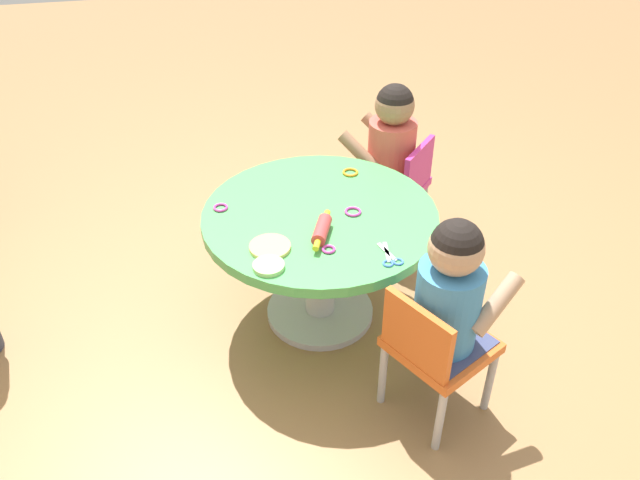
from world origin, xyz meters
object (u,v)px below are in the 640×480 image
(child_chair_right, at_px, (396,187))
(seated_child_right, at_px, (391,140))
(craft_scissors, at_px, (390,258))
(child_chair_left, at_px, (434,348))
(rolling_pin, at_px, (322,230))
(seated_child_left, at_px, (451,290))
(craft_table, at_px, (320,239))

(child_chair_right, xyz_separation_m, seated_child_right, (0.03, 0.03, 0.23))
(seated_child_right, bearing_deg, craft_scissors, 163.09)
(child_chair_left, relative_size, rolling_pin, 2.43)
(seated_child_left, xyz_separation_m, seated_child_right, (1.01, -0.11, 0.00))
(seated_child_right, distance_m, rolling_pin, 0.75)
(seated_child_left, bearing_deg, rolling_pin, 39.33)
(child_chair_right, bearing_deg, child_chair_left, 169.99)
(child_chair_right, distance_m, seated_child_right, 0.23)
(craft_table, bearing_deg, seated_child_right, -41.75)
(craft_table, xyz_separation_m, child_chair_left, (-0.56, -0.27, -0.08))
(child_chair_left, height_order, seated_child_right, seated_child_right)
(craft_table, distance_m, rolling_pin, 0.21)
(child_chair_left, relative_size, seated_child_right, 1.05)
(seated_child_left, relative_size, rolling_pin, 2.31)
(seated_child_left, relative_size, craft_scissors, 3.73)
(child_chair_right, bearing_deg, seated_child_left, 171.79)
(child_chair_left, relative_size, craft_scissors, 3.92)
(child_chair_right, relative_size, rolling_pin, 2.43)
(craft_table, distance_m, seated_child_left, 0.64)
(child_chair_left, distance_m, rolling_pin, 0.56)
(child_chair_left, bearing_deg, seated_child_right, -8.15)
(craft_scissors, bearing_deg, craft_table, 28.41)
(craft_table, relative_size, child_chair_right, 1.65)
(craft_table, xyz_separation_m, child_chair_right, (0.44, -0.44, -0.08))
(craft_scissors, bearing_deg, child_chair_left, -158.91)
(child_chair_right, height_order, rolling_pin, rolling_pin)
(craft_table, distance_m, craft_scissors, 0.39)
(child_chair_left, xyz_separation_m, seated_child_left, (0.02, -0.04, 0.23))
(child_chair_right, distance_m, craft_scissors, 0.83)
(child_chair_right, bearing_deg, craft_scissors, 160.53)
(craft_table, height_order, craft_scissors, craft_scissors)
(craft_table, bearing_deg, craft_scissors, -151.59)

